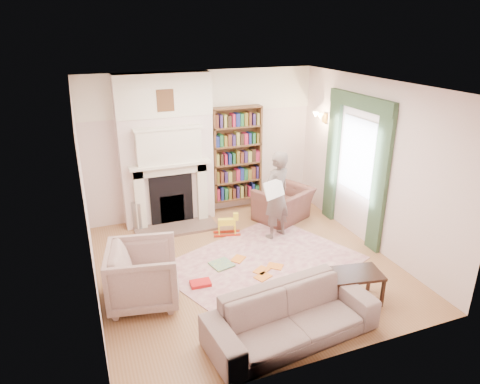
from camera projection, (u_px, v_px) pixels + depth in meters
name	position (u px, v px, depth m)	size (l,w,h in m)	color
floor	(246.00, 264.00, 6.82)	(4.50, 4.50, 0.00)	#915F3A
ceiling	(247.00, 85.00, 5.80)	(4.50, 4.50, 0.00)	white
wall_back	(203.00, 145.00, 8.26)	(4.50, 4.50, 0.00)	silver
wall_front	(328.00, 253.00, 4.36)	(4.50, 4.50, 0.00)	silver
wall_left	(86.00, 204.00, 5.56)	(4.50, 4.50, 0.00)	silver
wall_right	(372.00, 165.00, 7.06)	(4.50, 4.50, 0.00)	silver
fireplace	(167.00, 152.00, 7.84)	(1.70, 0.58, 2.80)	silver
bookcase	(237.00, 154.00, 8.45)	(1.00, 0.24, 1.85)	brown
window	(357.00, 156.00, 7.39)	(0.02, 0.90, 1.30)	silver
curtain_left	(380.00, 183.00, 6.86)	(0.07, 0.32, 2.40)	#354E32
curtain_right	(332.00, 159.00, 8.07)	(0.07, 0.32, 2.40)	#354E32
pelmet	(361.00, 102.00, 7.03)	(0.09, 1.70, 0.24)	#354E32
wall_sconce	(316.00, 119.00, 8.11)	(0.20, 0.24, 0.24)	gold
rug	(263.00, 263.00, 6.83)	(2.82, 2.17, 0.01)	beige
armchair_reading	(283.00, 204.00, 8.28)	(0.99, 0.86, 0.64)	#462525
armchair_left	(143.00, 275.00, 5.77)	(0.90, 0.93, 0.85)	#BDAD9C
sofa	(291.00, 316.00, 5.13)	(2.10, 0.82, 0.61)	gray
man_reading	(277.00, 195.00, 7.43)	(0.58, 0.38, 1.59)	#5F524C
newspaper	(274.00, 189.00, 7.13)	(0.43, 0.02, 0.30)	white
coffee_table	(354.00, 287.00, 5.85)	(0.70, 0.45, 0.45)	black
paraffin_heater	(139.00, 215.00, 7.91)	(0.24, 0.24, 0.55)	#9C9EA3
rocking_horse	(227.00, 224.00, 7.70)	(0.48, 0.19, 0.42)	yellow
board_game	(222.00, 264.00, 6.77)	(0.32, 0.32, 0.03)	#C3CB47
game_box_lid	(201.00, 283.00, 6.26)	(0.30, 0.20, 0.05)	red
comic_annuals	(259.00, 268.00, 6.68)	(0.76, 0.90, 0.02)	red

